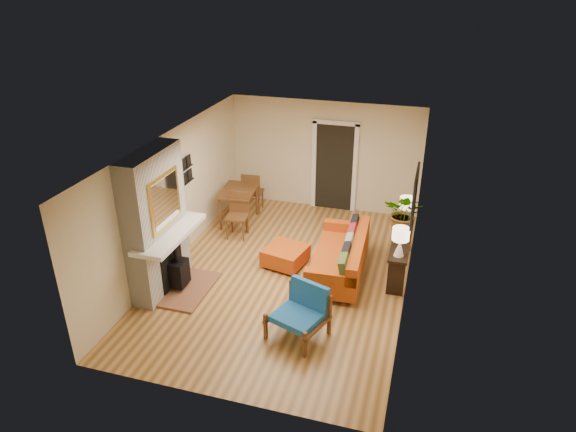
# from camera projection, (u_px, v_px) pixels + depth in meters

# --- Properties ---
(room_shell) EXTENTS (6.50, 6.50, 6.50)m
(room_shell) POSITION_uv_depth(u_px,v_px,m) (345.00, 170.00, 11.38)
(room_shell) COLOR #BE8A49
(room_shell) RESTS_ON ground
(fireplace) EXTENTS (1.09, 1.68, 2.60)m
(fireplace) POSITION_uv_depth(u_px,v_px,m) (158.00, 226.00, 8.91)
(fireplace) COLOR white
(fireplace) RESTS_ON ground
(sofa) EXTENTS (1.01, 2.18, 0.85)m
(sofa) POSITION_uv_depth(u_px,v_px,m) (343.00, 257.00, 9.67)
(sofa) COLOR silver
(sofa) RESTS_ON ground
(ottoman) EXTENTS (0.88, 0.88, 0.38)m
(ottoman) POSITION_uv_depth(u_px,v_px,m) (285.00, 255.00, 10.03)
(ottoman) COLOR silver
(ottoman) RESTS_ON ground
(blue_chair) EXTENTS (1.02, 1.00, 0.84)m
(blue_chair) POSITION_uv_depth(u_px,v_px,m) (302.00, 309.00, 8.07)
(blue_chair) COLOR brown
(blue_chair) RESTS_ON ground
(dining_table) EXTENTS (0.88, 1.86, 0.99)m
(dining_table) POSITION_uv_depth(u_px,v_px,m) (242.00, 197.00, 11.53)
(dining_table) COLOR brown
(dining_table) RESTS_ON ground
(console_table) EXTENTS (0.34, 1.85, 0.72)m
(console_table) POSITION_uv_depth(u_px,v_px,m) (401.00, 244.00, 9.68)
(console_table) COLOR black
(console_table) RESTS_ON ground
(lamp_near) EXTENTS (0.30, 0.30, 0.54)m
(lamp_near) POSITION_uv_depth(u_px,v_px,m) (400.00, 239.00, 8.87)
(lamp_near) COLOR white
(lamp_near) RESTS_ON console_table
(lamp_far) EXTENTS (0.30, 0.30, 0.54)m
(lamp_far) POSITION_uv_depth(u_px,v_px,m) (407.00, 207.00, 10.04)
(lamp_far) COLOR white
(lamp_far) RESTS_ON console_table
(houseplant) EXTENTS (0.84, 0.77, 0.81)m
(houseplant) POSITION_uv_depth(u_px,v_px,m) (405.00, 213.00, 9.64)
(houseplant) COLOR #1E5919
(houseplant) RESTS_ON console_table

